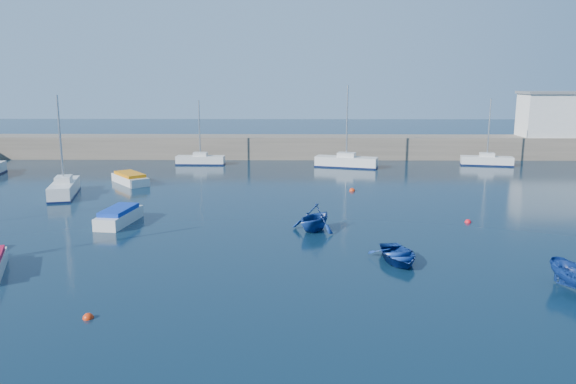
{
  "coord_description": "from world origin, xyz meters",
  "views": [
    {
      "loc": [
        -1.88,
        -21.24,
        9.49
      ],
      "look_at": [
        -2.38,
        17.35,
        1.6
      ],
      "focal_mm": 35.0,
      "sensor_mm": 36.0,
      "label": 1
    }
  ],
  "objects_px": {
    "sailboat_5": "(200,160)",
    "dinghy_left": "(314,217)",
    "motorboat_1": "(119,216)",
    "motorboat_2": "(130,178)",
    "sailboat_7": "(487,160)",
    "sailboat_6": "(346,161)",
    "sailboat_3": "(64,188)",
    "dinghy_center": "(398,255)",
    "harbor_office": "(564,115)"
  },
  "relations": [
    {
      "from": "sailboat_3",
      "to": "dinghy_center",
      "type": "bearing_deg",
      "value": -47.83
    },
    {
      "from": "motorboat_1",
      "to": "harbor_office",
      "type": "bearing_deg",
      "value": 43.49
    },
    {
      "from": "dinghy_center",
      "to": "sailboat_6",
      "type": "bearing_deg",
      "value": 82.37
    },
    {
      "from": "sailboat_5",
      "to": "sailboat_7",
      "type": "height_order",
      "value": "sailboat_7"
    },
    {
      "from": "sailboat_3",
      "to": "dinghy_left",
      "type": "relative_size",
      "value": 2.47
    },
    {
      "from": "motorboat_1",
      "to": "motorboat_2",
      "type": "relative_size",
      "value": 0.93
    },
    {
      "from": "harbor_office",
      "to": "sailboat_5",
      "type": "bearing_deg",
      "value": -172.37
    },
    {
      "from": "dinghy_center",
      "to": "dinghy_left",
      "type": "height_order",
      "value": "dinghy_left"
    },
    {
      "from": "sailboat_3",
      "to": "sailboat_5",
      "type": "xyz_separation_m",
      "value": [
        8.35,
        16.88,
        -0.1
      ]
    },
    {
      "from": "sailboat_7",
      "to": "dinghy_left",
      "type": "xyz_separation_m",
      "value": [
        -19.85,
        -27.17,
        0.32
      ]
    },
    {
      "from": "sailboat_7",
      "to": "dinghy_left",
      "type": "bearing_deg",
      "value": 154.79
    },
    {
      "from": "sailboat_5",
      "to": "motorboat_2",
      "type": "relative_size",
      "value": 1.44
    },
    {
      "from": "sailboat_5",
      "to": "motorboat_1",
      "type": "bearing_deg",
      "value": 179.08
    },
    {
      "from": "sailboat_5",
      "to": "dinghy_left",
      "type": "xyz_separation_m",
      "value": [
        11.75,
        -27.35,
        0.33
      ]
    },
    {
      "from": "sailboat_7",
      "to": "motorboat_1",
      "type": "height_order",
      "value": "sailboat_7"
    },
    {
      "from": "sailboat_3",
      "to": "sailboat_7",
      "type": "relative_size",
      "value": 1.12
    },
    {
      "from": "sailboat_3",
      "to": "sailboat_7",
      "type": "height_order",
      "value": "sailboat_3"
    },
    {
      "from": "motorboat_1",
      "to": "dinghy_center",
      "type": "height_order",
      "value": "motorboat_1"
    },
    {
      "from": "sailboat_5",
      "to": "sailboat_7",
      "type": "relative_size",
      "value": 0.97
    },
    {
      "from": "sailboat_3",
      "to": "motorboat_1",
      "type": "height_order",
      "value": "sailboat_3"
    },
    {
      "from": "motorboat_2",
      "to": "dinghy_left",
      "type": "xyz_separation_m",
      "value": [
        16.27,
        -15.86,
        0.4
      ]
    },
    {
      "from": "sailboat_5",
      "to": "sailboat_6",
      "type": "bearing_deg",
      "value": -94.31
    },
    {
      "from": "harbor_office",
      "to": "dinghy_center",
      "type": "bearing_deg",
      "value": -124.15
    },
    {
      "from": "harbor_office",
      "to": "dinghy_center",
      "type": "distance_m",
      "value": 47.43
    },
    {
      "from": "sailboat_3",
      "to": "motorboat_2",
      "type": "bearing_deg",
      "value": 40.99
    },
    {
      "from": "sailboat_3",
      "to": "sailboat_6",
      "type": "height_order",
      "value": "sailboat_6"
    },
    {
      "from": "dinghy_left",
      "to": "sailboat_7",
      "type": "bearing_deg",
      "value": 85.38
    },
    {
      "from": "sailboat_5",
      "to": "harbor_office",
      "type": "bearing_deg",
      "value": -80.81
    },
    {
      "from": "sailboat_3",
      "to": "sailboat_7",
      "type": "bearing_deg",
      "value": 9.07
    },
    {
      "from": "motorboat_2",
      "to": "dinghy_left",
      "type": "bearing_deg",
      "value": -81.89
    },
    {
      "from": "motorboat_2",
      "to": "dinghy_left",
      "type": "height_order",
      "value": "dinghy_left"
    },
    {
      "from": "dinghy_center",
      "to": "motorboat_1",
      "type": "bearing_deg",
      "value": 148.41
    },
    {
      "from": "harbor_office",
      "to": "motorboat_2",
      "type": "height_order",
      "value": "harbor_office"
    },
    {
      "from": "sailboat_6",
      "to": "motorboat_2",
      "type": "distance_m",
      "value": 22.78
    },
    {
      "from": "sailboat_5",
      "to": "dinghy_left",
      "type": "relative_size",
      "value": 2.14
    },
    {
      "from": "sailboat_3",
      "to": "motorboat_1",
      "type": "relative_size",
      "value": 1.79
    },
    {
      "from": "dinghy_center",
      "to": "motorboat_2",
      "type": "bearing_deg",
      "value": 125.61
    },
    {
      "from": "motorboat_1",
      "to": "dinghy_center",
      "type": "xyz_separation_m",
      "value": [
        17.03,
        -7.64,
        -0.13
      ]
    },
    {
      "from": "harbor_office",
      "to": "dinghy_left",
      "type": "xyz_separation_m",
      "value": [
        -30.66,
        -33.03,
        -4.23
      ]
    },
    {
      "from": "sailboat_5",
      "to": "dinghy_left",
      "type": "height_order",
      "value": "sailboat_5"
    },
    {
      "from": "harbor_office",
      "to": "motorboat_1",
      "type": "distance_m",
      "value": 53.87
    },
    {
      "from": "motorboat_1",
      "to": "sailboat_3",
      "type": "bearing_deg",
      "value": 136.92
    },
    {
      "from": "motorboat_1",
      "to": "motorboat_2",
      "type": "bearing_deg",
      "value": 111.09
    },
    {
      "from": "dinghy_left",
      "to": "motorboat_2",
      "type": "bearing_deg",
      "value": 167.26
    },
    {
      "from": "motorboat_1",
      "to": "dinghy_left",
      "type": "height_order",
      "value": "dinghy_left"
    },
    {
      "from": "sailboat_6",
      "to": "dinghy_center",
      "type": "relative_size",
      "value": 2.43
    },
    {
      "from": "harbor_office",
      "to": "sailboat_5",
      "type": "xyz_separation_m",
      "value": [
        -42.41,
        -5.68,
        -4.56
      ]
    },
    {
      "from": "sailboat_7",
      "to": "dinghy_center",
      "type": "height_order",
      "value": "sailboat_7"
    },
    {
      "from": "dinghy_center",
      "to": "dinghy_left",
      "type": "distance_m",
      "value": 7.34
    },
    {
      "from": "motorboat_2",
      "to": "dinghy_center",
      "type": "bearing_deg",
      "value": -84.58
    }
  ]
}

